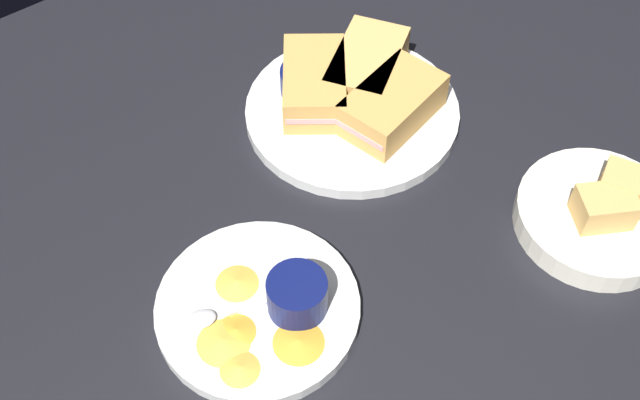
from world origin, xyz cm
name	(u,v)px	position (x,y,z in cm)	size (l,w,h in cm)	color
ground_plane	(362,195)	(0.00, 0.00, -1.50)	(110.00, 110.00, 3.00)	black
plate_sandwich_main	(352,112)	(-6.26, -9.74, 0.80)	(26.88, 26.88, 1.60)	silver
sandwich_half_near	(392,105)	(-8.90, -5.37, 4.00)	(14.50, 10.34, 4.80)	tan
sandwich_half_far	(367,67)	(-10.64, -12.38, 4.00)	(15.04, 13.47, 4.80)	tan
sandwich_half_extra	(314,83)	(-3.63, -14.12, 4.00)	(13.87, 14.96, 4.80)	tan
ramekin_dark_sauce	(311,80)	(-3.99, -15.35, 3.40)	(7.74, 7.74, 3.33)	#0C144C
spoon_by_dark_ramekin	(347,110)	(-5.21, -9.55, 1.96)	(3.49, 9.95, 0.80)	silver
plate_chips_companion	(258,308)	(19.33, 6.38, 0.80)	(21.37, 21.37, 1.60)	silver
ramekin_light_gravy	(297,294)	(16.13, 9.05, 3.91)	(6.22, 6.22, 4.33)	#0C144C
spoon_by_gravy_ramekin	(213,316)	(23.74, 4.92, 1.96)	(9.82, 4.52, 0.80)	silver
plantain_chip_scatter	(249,332)	(21.90, 8.58, 1.90)	(12.62, 15.75, 0.60)	gold
bread_basket_rear	(600,214)	(-17.52, 20.29, 2.08)	(18.11, 18.11, 6.87)	silver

